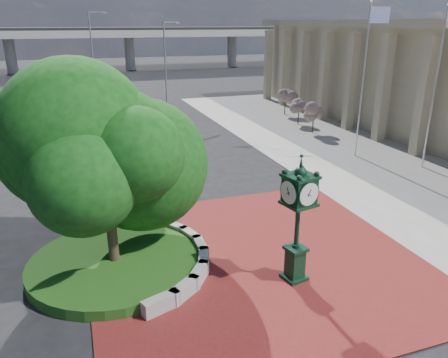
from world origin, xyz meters
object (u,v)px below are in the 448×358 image
flagpole_a (435,89)px  street_lamp_far (94,49)px  flagpole_b (363,81)px  parked_car (127,94)px  street_lamp_near (167,60)px  post_clock (298,215)px

flagpole_a → street_lamp_far: street_lamp_far is taller
flagpole_a → flagpole_b: bearing=125.5°
parked_car → street_lamp_near: 9.10m
post_clock → street_lamp_near: size_ratio=0.53×
parked_car → street_lamp_far: size_ratio=0.45×
post_clock → street_lamp_far: size_ratio=0.47×
flagpole_b → street_lamp_far: (-14.49, 29.67, 0.64)m
flagpole_a → flagpole_b: size_ratio=0.97×
street_lamp_near → parked_car: bearing=113.1°
post_clock → street_lamp_near: bearing=85.6°
parked_car → street_lamp_far: bearing=158.9°
post_clock → flagpole_a: bearing=32.7°
post_clock → flagpole_a: 15.87m
street_lamp_near → street_lamp_far: (-6.16, 10.05, 0.61)m
flagpole_a → street_lamp_far: size_ratio=0.99×
flagpole_a → flagpole_b: 4.20m
street_lamp_near → flagpole_a: bearing=-65.0°
flagpole_b → street_lamp_far: size_ratio=1.01×
flagpole_a → street_lamp_near: bearing=115.0°
flagpole_b → flagpole_a: bearing=-54.5°
parked_car → post_clock: bearing=-68.8°
flagpole_a → street_lamp_near: (-10.77, 23.04, 0.16)m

